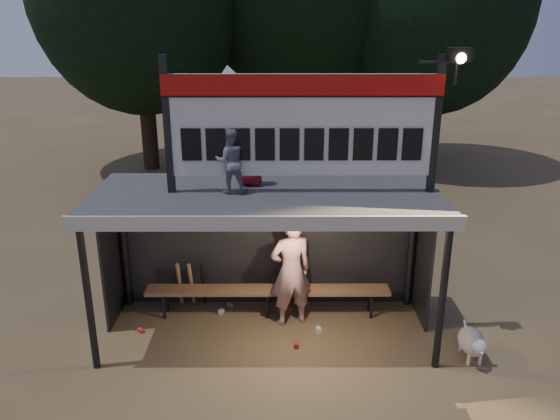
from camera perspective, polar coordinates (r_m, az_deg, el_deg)
The scene contains 11 objects.
ground at distance 8.80m, azimuth -1.33°, elevation -12.63°, with size 80.00×80.00×0.00m, color brown.
player at distance 8.61m, azimuth 1.15°, elevation -6.37°, with size 0.68×0.44×1.85m, color silver.
child_a at distance 7.69m, azimuth -5.16°, elevation 5.12°, with size 0.45×0.35×0.92m, color slate.
child_b at distance 8.04m, azimuth -3.15°, elevation 6.07°, with size 0.49×0.32×1.00m, color maroon.
dugout_shelter at distance 8.21m, azimuth -1.39°, elevation -0.72°, with size 5.10×2.08×2.32m.
scoreboard_assembly at distance 7.58m, azimuth 2.75°, elevation 9.17°, with size 4.10×0.27×1.99m.
bench at distance 9.06m, azimuth -1.28°, elevation -8.47°, with size 4.00×0.35×0.48m.
tree_right at distance 18.61m, azimuth 15.86°, elevation 20.29°, with size 6.08×6.08×8.72m.
dog at distance 8.51m, azimuth 19.48°, elevation -12.90°, with size 0.36×0.81×0.49m.
bats at distance 9.42m, azimuth -9.24°, elevation -7.62°, with size 0.48×0.33×0.84m.
litter at distance 9.09m, azimuth -2.64°, elevation -11.24°, with size 2.91×1.44×0.08m.
Camera 1 is at (0.18, -7.47, 4.66)m, focal length 35.00 mm.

